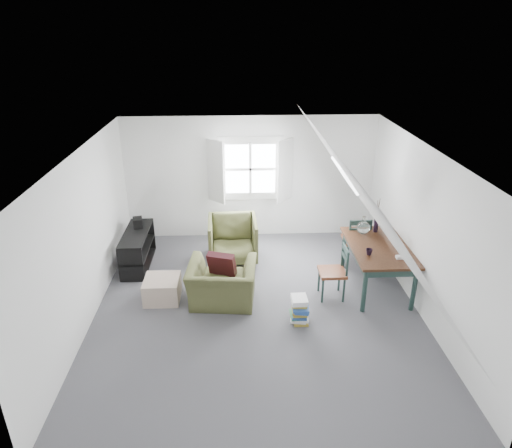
{
  "coord_description": "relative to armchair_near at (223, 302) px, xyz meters",
  "views": [
    {
      "loc": [
        -0.3,
        -6.02,
        4.12
      ],
      "look_at": [
        0.01,
        0.6,
        1.19
      ],
      "focal_mm": 32.0,
      "sensor_mm": 36.0,
      "label": 1
    }
  ],
  "objects": [
    {
      "name": "armchair_far",
      "position": [
        0.17,
        1.44,
        0.0
      ],
      "size": [
        0.92,
        0.94,
        0.83
      ],
      "primitive_type": "imported",
      "rotation": [
        0.0,
        0.0,
        0.03
      ],
      "color": "#464A26",
      "rests_on": "floor"
    },
    {
      "name": "ceiling",
      "position": [
        0.54,
        -0.2,
        2.5
      ],
      "size": [
        5.5,
        5.5,
        0.0
      ],
      "primitive_type": "plane",
      "rotation": [
        3.14,
        0.0,
        0.0
      ],
      "color": "white",
      "rests_on": "wall_back"
    },
    {
      "name": "throw_pillow",
      "position": [
        -0.0,
        0.15,
        0.6
      ],
      "size": [
        0.49,
        0.38,
        0.45
      ],
      "primitive_type": "cube",
      "rotation": [
        0.31,
        0.0,
        -0.32
      ],
      "color": "#3A0F15",
      "rests_on": "armchair_near"
    },
    {
      "name": "cup",
      "position": [
        2.31,
        0.04,
        0.78
      ],
      "size": [
        0.13,
        0.13,
        0.1
      ],
      "primitive_type": "imported",
      "rotation": [
        0.0,
        0.0,
        0.26
      ],
      "color": "black",
      "rests_on": "dining_table"
    },
    {
      "name": "ottoman",
      "position": [
        -0.97,
        0.14,
        0.19
      ],
      "size": [
        0.56,
        0.56,
        0.37
      ],
      "primitive_type": "cube",
      "rotation": [
        0.0,
        0.0,
        -0.01
      ],
      "color": "tan",
      "rests_on": "floor"
    },
    {
      "name": "dormer_window",
      "position": [
        0.54,
        2.47,
        1.45
      ],
      "size": [
        1.71,
        0.35,
        1.3
      ],
      "color": "white",
      "rests_on": "wall_back"
    },
    {
      "name": "media_shelf",
      "position": [
        -1.58,
        1.28,
        0.3
      ],
      "size": [
        0.43,
        1.28,
        0.65
      ],
      "rotation": [
        0.0,
        0.0,
        -0.08
      ],
      "color": "black",
      "rests_on": "floor"
    },
    {
      "name": "wall_back",
      "position": [
        0.54,
        2.55,
        1.25
      ],
      "size": [
        5.0,
        0.0,
        5.0
      ],
      "primitive_type": "plane",
      "rotation": [
        1.57,
        0.0,
        0.0
      ],
      "color": "white",
      "rests_on": "ground"
    },
    {
      "name": "floor",
      "position": [
        0.54,
        -0.2,
        0.0
      ],
      "size": [
        5.5,
        5.5,
        0.0
      ],
      "primitive_type": "plane",
      "color": "#4D4D52",
      "rests_on": "ground"
    },
    {
      "name": "wall_front",
      "position": [
        0.54,
        -2.95,
        1.25
      ],
      "size": [
        5.0,
        0.0,
        5.0
      ],
      "primitive_type": "plane",
      "rotation": [
        -1.57,
        0.0,
        0.0
      ],
      "color": "white",
      "rests_on": "ground"
    },
    {
      "name": "dining_chair_far",
      "position": [
        2.42,
        1.14,
        0.5
      ],
      "size": [
        0.45,
        0.45,
        0.97
      ],
      "rotation": [
        0.0,
        0.0,
        2.87
      ],
      "color": "#622B14",
      "rests_on": "floor"
    },
    {
      "name": "dining_table",
      "position": [
        2.56,
        0.34,
        0.68
      ],
      "size": [
        0.94,
        1.56,
        0.78
      ],
      "rotation": [
        0.0,
        0.0,
        -0.05
      ],
      "color": "#321B0F",
      "rests_on": "floor"
    },
    {
      "name": "wall_right",
      "position": [
        3.04,
        -0.2,
        1.25
      ],
      "size": [
        0.0,
        5.5,
        5.5
      ],
      "primitive_type": "plane",
      "rotation": [
        1.57,
        0.0,
        -1.57
      ],
      "color": "white",
      "rests_on": "ground"
    },
    {
      "name": "wall_left",
      "position": [
        -1.96,
        -0.2,
        1.25
      ],
      "size": [
        0.0,
        5.5,
        5.5
      ],
      "primitive_type": "plane",
      "rotation": [
        1.57,
        0.0,
        1.57
      ],
      "color": "white",
      "rests_on": "ground"
    },
    {
      "name": "vase_twigs",
      "position": [
        2.66,
        0.89,
        0.91
      ],
      "size": [
        0.08,
        0.09,
        0.6
      ],
      "rotation": [
        0.0,
        0.0,
        0.23
      ],
      "color": "black",
      "rests_on": "dining_table"
    },
    {
      "name": "electronics_box",
      "position": [
        -1.58,
        1.57,
        0.73
      ],
      "size": [
        0.21,
        0.26,
        0.19
      ],
      "primitive_type": "cube",
      "rotation": [
        0.0,
        0.0,
        0.22
      ],
      "color": "black",
      "rests_on": "media_shelf"
    },
    {
      "name": "slope_left",
      "position": [
        -1.01,
        -0.2,
        1.78
      ],
      "size": [
        3.19,
        5.5,
        4.48
      ],
      "primitive_type": "plane",
      "rotation": [
        0.0,
        2.19,
        0.0
      ],
      "color": "white",
      "rests_on": "wall_left"
    },
    {
      "name": "dining_chair_near",
      "position": [
        1.8,
        0.09,
        0.47
      ],
      "size": [
        0.42,
        0.42,
        0.9
      ],
      "rotation": [
        0.0,
        0.0,
        -1.21
      ],
      "color": "#622B14",
      "rests_on": "floor"
    },
    {
      "name": "paper_box",
      "position": [
        2.76,
        -0.11,
        0.8
      ],
      "size": [
        0.13,
        0.09,
        0.04
      ],
      "primitive_type": "cube",
      "rotation": [
        0.0,
        0.0,
        0.04
      ],
      "color": "white",
      "rests_on": "dining_table"
    },
    {
      "name": "armchair_near",
      "position": [
        0.0,
        0.0,
        0.0
      ],
      "size": [
        1.13,
        1.01,
        0.68
      ],
      "primitive_type": "imported",
      "rotation": [
        0.0,
        0.0,
        3.04
      ],
      "color": "#464A26",
      "rests_on": "floor"
    },
    {
      "name": "slope_right",
      "position": [
        2.09,
        -0.2,
        1.78
      ],
      "size": [
        3.19,
        5.5,
        4.48
      ],
      "primitive_type": "plane",
      "rotation": [
        0.0,
        -2.19,
        0.0
      ],
      "color": "white",
      "rests_on": "wall_right"
    },
    {
      "name": "demijohn",
      "position": [
        2.41,
        0.79,
        0.91
      ],
      "size": [
        0.22,
        0.22,
        0.32
      ],
      "rotation": [
        0.0,
        0.0,
        0.28
      ],
      "color": "silver",
      "rests_on": "dining_table"
    },
    {
      "name": "magazine_stack",
      "position": [
        1.16,
        -0.57,
        0.2
      ],
      "size": [
        0.3,
        0.36,
        0.4
      ],
      "rotation": [
        0.0,
        0.0,
        0.27
      ],
      "color": "#B29933",
      "rests_on": "floor"
    },
    {
      "name": "skylight",
      "position": [
        2.09,
        1.1,
        1.75
      ],
      "size": [
        0.35,
        0.75,
        0.47
      ],
      "primitive_type": "cube",
      "rotation": [
        0.0,
        0.95,
        0.0
      ],
      "color": "white",
      "rests_on": "slope_right"
    }
  ]
}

